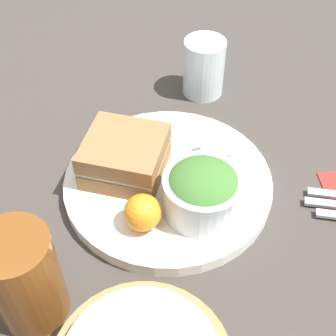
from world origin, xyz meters
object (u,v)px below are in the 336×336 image
object	(u,v)px
sandwich	(125,156)
salad_bowl	(202,190)
drink_glass	(24,278)
dressing_cup	(216,153)
plate	(168,183)
water_glass	(204,67)

from	to	relation	value
sandwich	salad_bowl	size ratio (longest dim) A/B	1.30
salad_bowl	drink_glass	bearing A→B (deg)	28.91
dressing_cup	drink_glass	size ratio (longest dim) A/B	0.41
plate	salad_bowl	size ratio (longest dim) A/B	2.82
sandwich	water_glass	size ratio (longest dim) A/B	1.36
sandwich	dressing_cup	size ratio (longest dim) A/B	2.58
dressing_cup	sandwich	bearing A→B (deg)	2.94
dressing_cup	water_glass	distance (m)	0.19
drink_glass	sandwich	bearing A→B (deg)	-120.03
dressing_cup	water_glass	xyz separation A→B (m)	(-0.01, -0.19, 0.01)
salad_bowl	dressing_cup	size ratio (longest dim) A/B	1.99
sandwich	drink_glass	size ratio (longest dim) A/B	1.04
water_glass	drink_glass	bearing A→B (deg)	57.69
water_glass	sandwich	bearing A→B (deg)	55.63
drink_glass	water_glass	bearing A→B (deg)	-122.31
plate	dressing_cup	world-z (taller)	dressing_cup
salad_bowl	drink_glass	world-z (taller)	drink_glass
dressing_cup	water_glass	world-z (taller)	water_glass
salad_bowl	water_glass	distance (m)	0.28
drink_glass	water_glass	world-z (taller)	drink_glass
plate	sandwich	xyz separation A→B (m)	(0.06, -0.02, 0.04)
salad_bowl	water_glass	size ratio (longest dim) A/B	1.05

